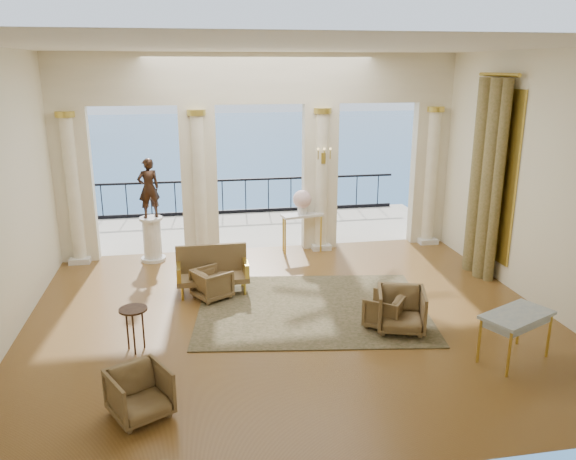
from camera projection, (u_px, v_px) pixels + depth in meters
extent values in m
plane|color=#543414|center=(291.00, 318.00, 9.77)|extent=(9.00, 9.00, 0.00)
plane|color=white|center=(366.00, 280.00, 5.35)|extent=(9.00, 0.00, 9.00)
plane|color=white|center=(541.00, 182.00, 9.89)|extent=(0.00, 8.00, 8.00)
plane|color=white|center=(291.00, 46.00, 8.50)|extent=(9.00, 9.00, 0.00)
cube|color=beige|center=(259.00, 78.00, 12.29)|extent=(9.00, 0.30, 1.10)
cube|color=beige|center=(74.00, 186.00, 12.23)|extent=(0.80, 0.30, 3.40)
cylinder|color=beige|center=(73.00, 192.00, 12.09)|extent=(0.28, 0.28, 3.20)
cylinder|color=gold|center=(65.00, 114.00, 11.63)|extent=(0.40, 0.40, 0.12)
cube|color=silver|center=(81.00, 259.00, 12.52)|extent=(0.45, 0.45, 0.12)
cube|color=beige|center=(199.00, 181.00, 12.69)|extent=(0.80, 0.30, 3.40)
cylinder|color=beige|center=(200.00, 187.00, 12.55)|extent=(0.28, 0.28, 3.20)
cylinder|color=gold|center=(196.00, 112.00, 12.08)|extent=(0.40, 0.40, 0.12)
cube|color=silver|center=(203.00, 253.00, 12.98)|extent=(0.45, 0.45, 0.12)
cube|color=beige|center=(320.00, 177.00, 13.16)|extent=(0.80, 0.30, 3.40)
cylinder|color=beige|center=(321.00, 183.00, 13.02)|extent=(0.28, 0.28, 3.20)
cylinder|color=gold|center=(323.00, 111.00, 12.56)|extent=(0.40, 0.40, 0.12)
cube|color=silver|center=(320.00, 246.00, 13.45)|extent=(0.45, 0.45, 0.12)
cube|color=beige|center=(428.00, 174.00, 13.62)|extent=(0.80, 0.30, 3.40)
cylinder|color=beige|center=(431.00, 179.00, 13.48)|extent=(0.28, 0.28, 3.20)
cylinder|color=gold|center=(436.00, 109.00, 13.01)|extent=(0.40, 0.40, 0.12)
cube|color=silver|center=(426.00, 240.00, 13.91)|extent=(0.45, 0.45, 0.12)
cube|color=#BCAE9C|center=(252.00, 229.00, 15.26)|extent=(10.00, 3.60, 0.10)
cube|color=black|center=(245.00, 180.00, 16.48)|extent=(9.00, 0.06, 0.06)
cube|color=black|center=(246.00, 211.00, 16.74)|extent=(9.00, 0.06, 0.10)
cylinder|color=black|center=(246.00, 196.00, 16.62)|extent=(0.03, 0.03, 1.00)
cylinder|color=black|center=(102.00, 202.00, 15.92)|extent=(0.03, 0.03, 1.00)
cylinder|color=black|center=(378.00, 191.00, 17.31)|extent=(0.03, 0.03, 1.00)
cylinder|color=#4C3823|center=(318.00, 144.00, 15.75)|extent=(0.20, 0.20, 4.20)
plane|color=#2D608D|center=(202.00, 153.00, 68.13)|extent=(160.00, 160.00, 0.00)
cylinder|color=brown|center=(498.00, 184.00, 10.92)|extent=(0.26, 0.26, 4.00)
cylinder|color=brown|center=(484.00, 180.00, 11.34)|extent=(0.32, 0.32, 4.00)
cylinder|color=brown|center=(475.00, 176.00, 11.77)|extent=(0.26, 0.26, 4.00)
cylinder|color=gold|center=(499.00, 75.00, 10.78)|extent=(0.08, 1.40, 0.08)
cube|color=gold|center=(494.00, 175.00, 11.35)|extent=(0.04, 1.60, 3.40)
cube|color=gold|center=(323.00, 158.00, 12.72)|extent=(0.10, 0.04, 0.25)
cylinder|color=gold|center=(318.00, 155.00, 12.59)|extent=(0.02, 0.02, 0.22)
cylinder|color=gold|center=(324.00, 154.00, 12.61)|extent=(0.02, 0.02, 0.22)
cylinder|color=gold|center=(330.00, 154.00, 12.64)|extent=(0.02, 0.02, 0.22)
cube|color=#2A3018|center=(312.00, 308.00, 10.14)|extent=(4.47, 3.71, 0.02)
imported|color=#4C3C21|center=(139.00, 391.00, 6.94)|extent=(0.89, 0.87, 0.69)
imported|color=#4C3C21|center=(401.00, 308.00, 9.21)|extent=(0.94, 0.90, 0.78)
imported|color=#4C3C21|center=(384.00, 309.00, 9.37)|extent=(0.81, 0.82, 0.62)
imported|color=#4C3C21|center=(212.00, 282.00, 10.50)|extent=(0.81, 0.82, 0.63)
cube|color=#4C3C21|center=(213.00, 278.00, 10.73)|extent=(1.37, 0.57, 0.10)
cube|color=#4C3C21|center=(211.00, 258.00, 10.89)|extent=(1.36, 0.10, 0.56)
cube|color=gold|center=(179.00, 272.00, 10.56)|extent=(0.09, 0.56, 0.26)
cube|color=gold|center=(246.00, 267.00, 10.79)|extent=(0.09, 0.56, 0.26)
cylinder|color=gold|center=(182.00, 294.00, 10.47)|extent=(0.05, 0.05, 0.25)
cylinder|color=gold|center=(245.00, 289.00, 10.68)|extent=(0.05, 0.05, 0.25)
cylinder|color=gold|center=(182.00, 285.00, 10.88)|extent=(0.05, 0.05, 0.25)
cylinder|color=gold|center=(242.00, 281.00, 11.10)|extent=(0.05, 0.05, 0.25)
cube|color=#8C9FAF|center=(517.00, 315.00, 8.18)|extent=(1.24, 0.99, 0.05)
cylinder|color=gold|center=(509.00, 354.00, 7.82)|extent=(0.04, 0.04, 0.70)
cylinder|color=gold|center=(549.00, 336.00, 8.36)|extent=(0.04, 0.04, 0.70)
cylinder|color=gold|center=(479.00, 341.00, 8.21)|extent=(0.04, 0.04, 0.70)
cylinder|color=gold|center=(519.00, 324.00, 8.75)|extent=(0.04, 0.04, 0.70)
cylinder|color=silver|center=(154.00, 259.00, 12.64)|extent=(0.55, 0.55, 0.07)
cylinder|color=silver|center=(152.00, 239.00, 12.51)|extent=(0.40, 0.40, 0.87)
cylinder|color=silver|center=(151.00, 219.00, 12.38)|extent=(0.51, 0.51, 0.05)
imported|color=#311F15|center=(149.00, 188.00, 12.18)|extent=(0.56, 0.46, 1.31)
cube|color=silver|center=(302.00, 215.00, 13.03)|extent=(1.01, 0.56, 0.05)
cylinder|color=gold|center=(287.00, 237.00, 12.89)|extent=(0.05, 0.05, 0.85)
cylinder|color=gold|center=(321.00, 233.00, 13.19)|extent=(0.05, 0.05, 0.85)
cylinder|color=gold|center=(283.00, 234.00, 13.12)|extent=(0.05, 0.05, 0.85)
cylinder|color=gold|center=(316.00, 230.00, 13.43)|extent=(0.05, 0.05, 0.85)
cylinder|color=silver|center=(302.00, 208.00, 12.98)|extent=(0.21, 0.21, 0.27)
sphere|color=#D3959E|center=(302.00, 199.00, 12.92)|extent=(0.43, 0.43, 0.43)
cylinder|color=black|center=(133.00, 309.00, 8.46)|extent=(0.43, 0.43, 0.03)
cylinder|color=black|center=(143.00, 328.00, 8.64)|extent=(0.03, 0.03, 0.67)
cylinder|color=black|center=(127.00, 329.00, 8.61)|extent=(0.03, 0.03, 0.67)
cylinder|color=black|center=(134.00, 334.00, 8.43)|extent=(0.03, 0.03, 0.67)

